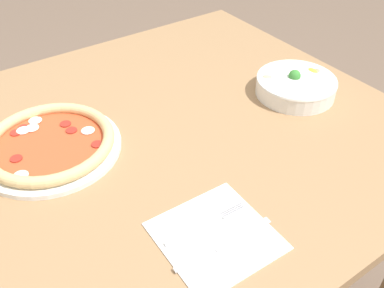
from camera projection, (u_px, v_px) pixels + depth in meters
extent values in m
cube|color=#99724C|center=(180.00, 130.00, 1.05)|extent=(1.04, 1.07, 0.03)
cylinder|color=olive|center=(214.00, 107.00, 1.77)|extent=(0.06, 0.06, 0.70)
cylinder|color=white|center=(51.00, 148.00, 0.96)|extent=(0.32, 0.32, 0.01)
torus|color=#DBB77A|center=(49.00, 141.00, 0.95)|extent=(0.29, 0.29, 0.03)
cylinder|color=#D14C28|center=(50.00, 145.00, 0.96)|extent=(0.26, 0.26, 0.01)
cylinder|color=maroon|center=(71.00, 130.00, 0.99)|extent=(0.03, 0.03, 0.00)
cylinder|color=maroon|center=(16.00, 159.00, 0.92)|extent=(0.03, 0.03, 0.00)
cylinder|color=maroon|center=(16.00, 133.00, 0.99)|extent=(0.03, 0.03, 0.00)
cylinder|color=maroon|center=(65.00, 124.00, 1.01)|extent=(0.03, 0.03, 0.00)
cylinder|color=maroon|center=(97.00, 144.00, 0.95)|extent=(0.03, 0.03, 0.00)
cylinder|color=maroon|center=(23.00, 128.00, 1.00)|extent=(0.03, 0.03, 0.00)
ellipsoid|color=silver|center=(23.00, 130.00, 0.99)|extent=(0.03, 0.03, 0.01)
ellipsoid|color=silver|center=(21.00, 175.00, 0.87)|extent=(0.03, 0.03, 0.01)
ellipsoid|color=silver|center=(32.00, 128.00, 1.00)|extent=(0.03, 0.03, 0.01)
ellipsoid|color=silver|center=(88.00, 130.00, 0.99)|extent=(0.03, 0.03, 0.01)
ellipsoid|color=silver|center=(35.00, 120.00, 1.02)|extent=(0.03, 0.03, 0.01)
cylinder|color=white|center=(296.00, 86.00, 1.14)|extent=(0.21, 0.21, 0.05)
torus|color=white|center=(297.00, 80.00, 1.13)|extent=(0.21, 0.21, 0.01)
ellipsoid|color=tan|center=(297.00, 75.00, 1.15)|extent=(0.03, 0.04, 0.02)
ellipsoid|color=tan|center=(316.00, 74.00, 1.15)|extent=(0.03, 0.04, 0.02)
ellipsoid|color=#998466|center=(316.00, 72.00, 1.16)|extent=(0.03, 0.04, 0.02)
ellipsoid|color=tan|center=(267.00, 78.00, 1.13)|extent=(0.04, 0.04, 0.02)
sphere|color=#388433|center=(295.00, 76.00, 1.13)|extent=(0.03, 0.03, 0.03)
ellipsoid|color=yellow|center=(313.00, 72.00, 1.16)|extent=(0.04, 0.02, 0.02)
cube|color=white|center=(216.00, 236.00, 0.78)|extent=(0.20, 0.20, 0.00)
cube|color=silver|center=(194.00, 230.00, 0.78)|extent=(0.01, 0.12, 0.00)
cube|color=silver|center=(235.00, 213.00, 0.81)|extent=(0.00, 0.05, 0.00)
cube|color=silver|center=(233.00, 211.00, 0.82)|extent=(0.00, 0.05, 0.00)
cube|color=silver|center=(232.00, 210.00, 0.82)|extent=(0.00, 0.05, 0.00)
cube|color=silver|center=(231.00, 208.00, 0.82)|extent=(0.00, 0.05, 0.00)
cube|color=silver|center=(195.00, 260.00, 0.73)|extent=(0.01, 0.08, 0.01)
cube|color=silver|center=(243.00, 234.00, 0.78)|extent=(0.02, 0.12, 0.00)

